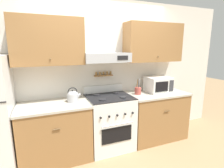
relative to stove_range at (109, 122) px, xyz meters
name	(u,v)px	position (x,y,z in m)	size (l,w,h in m)	color
ground_plane	(117,157)	(0.00, -0.35, -0.46)	(16.00, 16.00, 0.00)	#937551
wall_back	(104,63)	(0.02, 0.30, 0.98)	(5.20, 0.46, 2.55)	silver
counter_left	(56,132)	(-0.90, 0.00, -0.02)	(1.04, 0.69, 0.89)	olive
counter_right	(155,115)	(0.94, 0.00, -0.02)	(1.13, 0.69, 0.89)	olive
stove_range	(109,122)	(0.00, 0.00, 0.00)	(0.74, 0.68, 1.05)	white
tea_kettle	(73,96)	(-0.60, 0.02, 0.52)	(0.22, 0.17, 0.23)	#B7B7BC
microwave	(158,84)	(1.01, 0.04, 0.57)	(0.45, 0.37, 0.28)	white
utensil_crock	(138,90)	(0.56, 0.02, 0.50)	(0.11, 0.11, 0.28)	#B24C42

